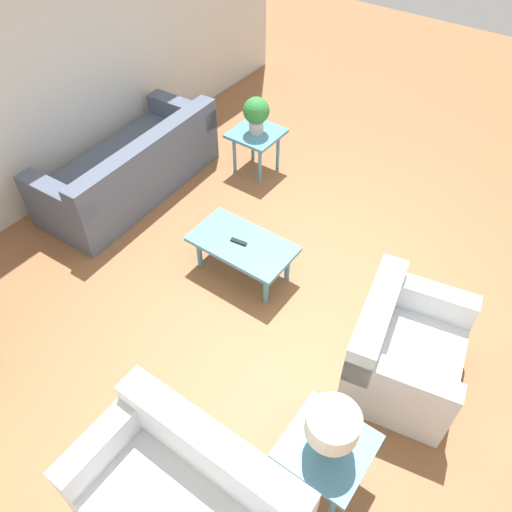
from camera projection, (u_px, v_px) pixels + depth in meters
ground_plane at (306, 285)px, 4.73m from camera, size 14.00×14.00×0.00m
wall_right at (57, 62)px, 5.01m from camera, size 0.12×7.20×2.70m
sofa at (132, 169)px, 5.53m from camera, size 0.99×2.17×0.77m
armchair at (401, 351)px, 3.85m from camera, size 0.96×1.12×0.79m
loveseat at (190, 502)px, 3.09m from camera, size 1.38×0.79×0.79m
coffee_table at (242, 246)px, 4.62m from camera, size 0.97×0.54×0.39m
side_table_plant at (256, 138)px, 5.71m from camera, size 0.54×0.54×0.51m
side_table_lamp at (326, 450)px, 3.18m from camera, size 0.54×0.54×0.51m
potted_plant at (256, 113)px, 5.48m from camera, size 0.30×0.30×0.42m
table_lamp at (332, 427)px, 2.94m from camera, size 0.33×0.33×0.38m
remote_control at (239, 242)px, 4.58m from camera, size 0.16×0.06×0.02m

